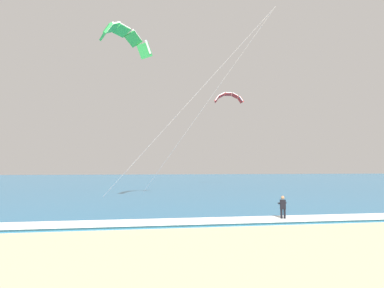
# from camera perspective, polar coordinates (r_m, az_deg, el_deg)

# --- Properties ---
(sea) EXTENTS (200.00, 120.00, 0.20)m
(sea) POSITION_cam_1_polar(r_m,az_deg,el_deg) (80.33, 0.85, -6.43)
(sea) COLOR teal
(sea) RESTS_ON ground
(surf_foam) EXTENTS (200.00, 2.30, 0.04)m
(surf_foam) POSITION_cam_1_polar(r_m,az_deg,el_deg) (24.47, 25.40, -11.47)
(surf_foam) COLOR white
(surf_foam) RESTS_ON sea
(surfboard) EXTENTS (0.75, 1.46, 0.09)m
(surfboard) POSITION_cam_1_polar(r_m,az_deg,el_deg) (22.27, 15.67, -12.99)
(surfboard) COLOR #E04C38
(surfboard) RESTS_ON ground
(kitesurfer) EXTENTS (0.60, 0.60, 1.69)m
(kitesurfer) POSITION_cam_1_polar(r_m,az_deg,el_deg) (22.16, 15.62, -10.65)
(kitesurfer) COLOR black
(kitesurfer) RESTS_ON ground
(kite_primary) EXTENTS (12.48, 10.50, 14.84)m
(kite_primary) POSITION_cam_1_polar(r_m,az_deg,el_deg) (30.79, -11.62, 17.94)
(kite_primary) COLOR green
(kite_distant) EXTENTS (4.93, 1.32, 1.77)m
(kite_distant) POSITION_cam_1_polar(r_m,az_deg,el_deg) (54.66, 6.39, 8.22)
(kite_distant) COLOR red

